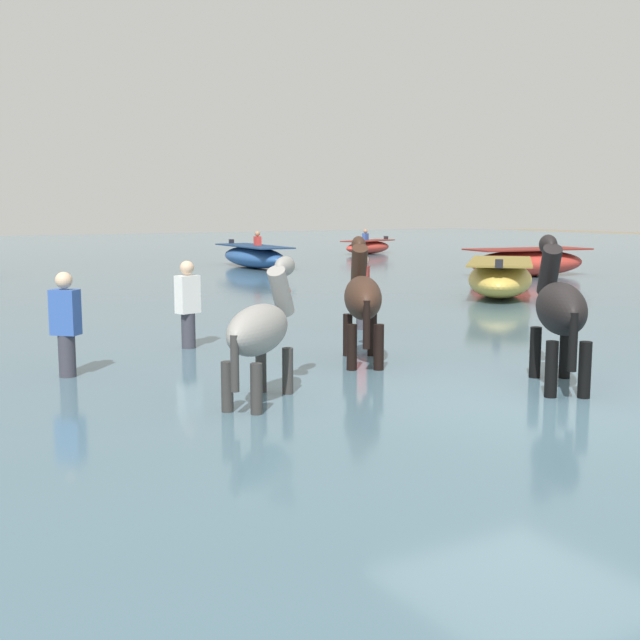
# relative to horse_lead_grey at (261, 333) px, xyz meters

# --- Properties ---
(ground_plane) EXTENTS (120.00, 120.00, 0.00)m
(ground_plane) POSITION_rel_horse_lead_grey_xyz_m (2.44, -1.36, -1.09)
(ground_plane) COLOR #756B56
(water_surface) EXTENTS (90.00, 90.00, 0.37)m
(water_surface) POSITION_rel_horse_lead_grey_xyz_m (2.44, 8.64, -0.91)
(water_surface) COLOR #476675
(water_surface) RESTS_ON ground
(horse_lead_grey) EXTENTS (1.45, 1.36, 1.84)m
(horse_lead_grey) POSITION_rel_horse_lead_grey_xyz_m (0.00, 0.00, 0.00)
(horse_lead_grey) COLOR gray
(horse_lead_grey) RESTS_ON ground
(horse_trailing_dark_bay) EXTENTS (1.18, 1.74, 1.99)m
(horse_trailing_dark_bay) POSITION_rel_horse_lead_grey_xyz_m (2.10, 1.28, 0.08)
(horse_trailing_dark_bay) COLOR #382319
(horse_trailing_dark_bay) RESTS_ON ground
(horse_flank_black) EXTENTS (1.38, 1.72, 2.06)m
(horse_flank_black) POSITION_rel_horse_lead_grey_xyz_m (3.21, -1.05, 0.13)
(horse_flank_black) COLOR black
(horse_flank_black) RESTS_ON ground
(boat_near_starboard) EXTENTS (1.44, 4.16, 1.22)m
(boat_near_starboard) POSITION_rel_horse_lead_grey_xyz_m (8.12, 17.03, -0.35)
(boat_near_starboard) COLOR #28518E
(boat_near_starboard) RESTS_ON water_surface
(boat_far_offshore) EXTENTS (3.12, 2.03, 1.07)m
(boat_far_offshore) POSITION_rel_horse_lead_grey_xyz_m (15.93, 21.77, -0.42)
(boat_far_offshore) COLOR #BC382D
(boat_far_offshore) RESTS_ON water_surface
(boat_distant_east) EXTENTS (3.98, 1.96, 0.82)m
(boat_distant_east) POSITION_rel_horse_lead_grey_xyz_m (13.53, 9.80, -0.31)
(boat_distant_east) COLOR #BC382D
(boat_distant_east) RESTS_ON water_surface
(boat_mid_outer) EXTENTS (3.63, 3.68, 0.96)m
(boat_mid_outer) POSITION_rel_horse_lead_grey_xyz_m (9.12, 6.22, -0.31)
(boat_mid_outer) COLOR gold
(boat_mid_outer) RESTS_ON water_surface
(person_wading_mid) EXTENTS (0.37, 0.37, 1.63)m
(person_wading_mid) POSITION_rel_horse_lead_grey_xyz_m (-1.47, 2.26, -0.22)
(person_wading_mid) COLOR #383842
(person_wading_mid) RESTS_ON ground
(person_spectator_far) EXTENTS (0.36, 0.37, 1.63)m
(person_spectator_far) POSITION_rel_horse_lead_grey_xyz_m (3.66, 3.64, -0.22)
(person_spectator_far) COLOR #383842
(person_spectator_far) RESTS_ON ground
(person_wading_close) EXTENTS (0.36, 0.28, 1.63)m
(person_wading_close) POSITION_rel_horse_lead_grey_xyz_m (0.51, 3.39, -0.22)
(person_wading_close) COLOR #383842
(person_wading_close) RESTS_ON ground
(channel_buoy) EXTENTS (0.29, 0.29, 0.66)m
(channel_buoy) POSITION_rel_horse_lead_grey_xyz_m (4.70, 8.36, -0.57)
(channel_buoy) COLOR #E54C1E
(channel_buoy) RESTS_ON water_surface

